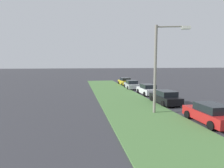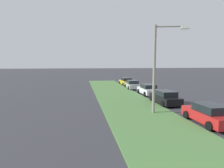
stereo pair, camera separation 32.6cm
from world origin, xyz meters
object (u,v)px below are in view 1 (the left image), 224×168
(parked_car_black, at_px, (165,97))
(parked_car_red, at_px, (210,114))
(parked_car_silver, at_px, (132,85))
(parked_car_yellow, at_px, (125,81))
(streetlight, at_px, (160,63))
(parked_car_white, at_px, (148,90))

(parked_car_black, bearing_deg, parked_car_red, -179.62)
(parked_car_silver, xyz_separation_m, parked_car_yellow, (5.59, -0.24, 0.00))
(parked_car_silver, height_order, parked_car_yellow, same)
(parked_car_yellow, bearing_deg, streetlight, 171.89)
(parked_car_black, relative_size, parked_car_yellow, 1.00)
(parked_car_black, xyz_separation_m, streetlight, (-3.54, 2.35, 3.67))
(parked_car_red, height_order, parked_car_white, same)
(parked_car_red, distance_m, parked_car_silver, 18.86)
(parked_car_red, height_order, streetlight, streetlight)
(parked_car_black, height_order, parked_car_silver, same)
(parked_car_silver, bearing_deg, parked_car_yellow, 0.58)
(parked_car_red, relative_size, parked_car_yellow, 0.99)
(parked_car_red, xyz_separation_m, parked_car_silver, (18.86, 0.48, 0.00))
(parked_car_white, distance_m, parked_car_yellow, 11.69)
(parked_car_black, height_order, parked_car_white, same)
(parked_car_white, relative_size, parked_car_silver, 0.98)
(parked_car_black, height_order, parked_car_yellow, same)
(parked_car_red, relative_size, parked_car_silver, 0.98)
(parked_car_white, distance_m, parked_car_silver, 6.12)
(streetlight, bearing_deg, parked_car_silver, -7.65)
(parked_car_yellow, bearing_deg, parked_car_red, 178.74)
(parked_car_white, bearing_deg, parked_car_yellow, 1.20)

